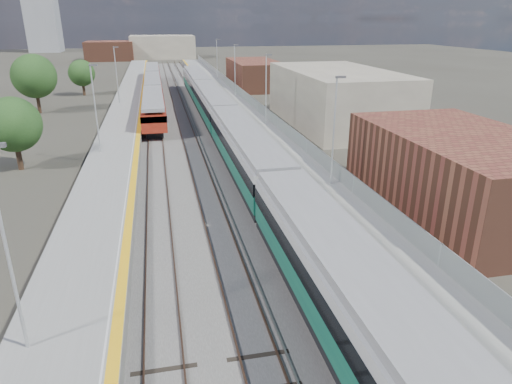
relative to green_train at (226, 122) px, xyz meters
name	(u,v)px	position (x,y,z in m)	size (l,w,h in m)	color
ground	(200,121)	(-1.50, 12.23, -2.34)	(320.00, 320.00, 0.00)	#47443A
ballast_bed	(180,118)	(-3.75, 14.73, -2.31)	(10.50, 155.00, 0.06)	#565451
tracks	(184,114)	(-3.15, 16.41, -2.23)	(8.96, 160.00, 0.17)	#4C3323
platform_right	(238,111)	(3.78, 14.72, -1.80)	(4.70, 155.00, 8.52)	slate
platform_left	(126,116)	(-10.55, 14.72, -1.82)	(4.30, 155.00, 8.52)	slate
buildings	(105,24)	(-19.62, 100.83, 8.37)	(72.00, 185.50, 40.00)	brown
green_train	(226,122)	(0.00, 0.00, 0.00)	(3.02, 83.92, 3.32)	black
red_train	(153,87)	(-7.00, 29.64, -0.34)	(2.68, 54.35, 3.38)	black
tree_a	(13,125)	(-18.24, -4.18, 1.52)	(4.53, 4.53, 6.14)	#382619
tree_b	(34,76)	(-22.17, 21.98, 2.55)	(5.72, 5.72, 7.76)	#382619
tree_c	(82,73)	(-18.33, 36.85, 1.29)	(4.26, 4.26, 5.77)	#382619
tree_d	(328,79)	(19.29, 22.94, 1.08)	(4.02, 4.02, 5.45)	#382619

